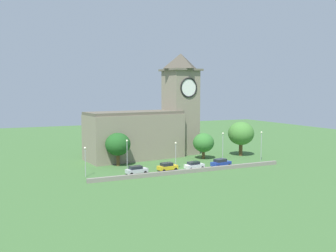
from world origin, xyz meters
TOP-DOWN VIEW (x-y plane):
  - ground_plane at (0.00, 15.00)m, footprint 200.00×200.00m
  - church at (-0.64, 18.06)m, footprint 31.14×13.21m
  - quay_barrier at (0.00, -3.09)m, footprint 43.67×0.70m
  - car_silver at (-10.99, 0.44)m, footprint 4.70×2.42m
  - car_yellow at (-3.99, 0.66)m, footprint 4.50×2.67m
  - car_white at (2.02, -0.22)m, footprint 4.62×2.54m
  - car_blue at (8.63, -0.45)m, footprint 4.94×2.91m
  - streetlamp_west_end at (-21.01, 2.12)m, footprint 0.44×0.44m
  - streetlamp_west_mid at (-12.24, 2.64)m, footprint 0.44×0.44m
  - streetlamp_central at (-1.73, 1.26)m, footprint 0.44×0.44m
  - streetlamp_east_mid at (10.92, 2.40)m, footprint 0.44×0.44m
  - streetlamp_east_end at (21.62, 1.97)m, footprint 0.44×0.44m
  - tree_churchyard at (9.91, 9.70)m, footprint 5.27×5.27m
  - tree_riverside_east at (-12.06, 10.05)m, footprint 5.73×5.73m
  - tree_by_tower at (21.20, 9.84)m, footprint 6.78×6.78m

SIDE VIEW (x-z plane):
  - ground_plane at x=0.00m, z-range 0.00..0.00m
  - quay_barrier at x=0.00m, z-range 0.00..0.81m
  - car_silver at x=-10.99m, z-range 0.01..1.68m
  - car_white at x=2.02m, z-range 0.01..1.69m
  - car_yellow at x=-3.99m, z-range 0.01..1.76m
  - car_blue at x=8.63m, z-range 0.01..1.84m
  - streetlamp_central at x=-1.73m, z-range 1.09..7.06m
  - streetlamp_west_end at x=-21.01m, z-range 1.09..7.07m
  - tree_churchyard at x=9.91m, z-range 0.85..7.34m
  - streetlamp_west_mid at x=-12.24m, z-range 1.17..8.05m
  - streetlamp_east_end at x=21.62m, z-range 1.18..8.33m
  - streetlamp_east_mid at x=10.92m, z-range 1.20..8.55m
  - tree_riverside_east at x=-12.06m, z-range 1.15..8.68m
  - tree_by_tower at x=21.20m, z-range 1.39..10.35m
  - church at x=-0.64m, z-range -4.72..22.19m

